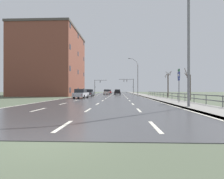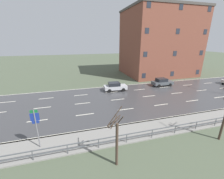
{
  "view_description": "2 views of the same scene",
  "coord_description": "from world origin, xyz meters",
  "px_view_note": "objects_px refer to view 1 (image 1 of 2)",
  "views": [
    {
      "loc": [
        2.15,
        -4.71,
        1.41
      ],
      "look_at": [
        -0.72,
        66.31,
        1.61
      ],
      "focal_mm": 28.28,
      "sensor_mm": 36.0,
      "label": 1
    },
    {
      "loc": [
        19.87,
        17.13,
        8.76
      ],
      "look_at": [
        0.0,
        22.67,
        1.76
      ],
      "focal_mm": 23.31,
      "sensor_mm": 36.0,
      "label": 2
    }
  ],
  "objects_px": {
    "street_lamp_foreground": "(186,36)",
    "highway_sign": "(179,81)",
    "traffic_signal_left": "(97,84)",
    "car_mid_centre": "(107,92)",
    "traffic_signal_right": "(130,83)",
    "brick_building": "(51,64)",
    "car_distant": "(89,93)",
    "car_near_left": "(109,92)",
    "street_lamp_midground": "(137,77)",
    "car_near_right": "(118,92)",
    "car_far_left": "(81,94)"
  },
  "relations": [
    {
      "from": "highway_sign",
      "to": "brick_building",
      "type": "height_order",
      "value": "brick_building"
    },
    {
      "from": "traffic_signal_right",
      "to": "highway_sign",
      "type": "bearing_deg",
      "value": -87.82
    },
    {
      "from": "car_near_right",
      "to": "car_near_left",
      "type": "relative_size",
      "value": 1.0
    },
    {
      "from": "traffic_signal_right",
      "to": "car_near_left",
      "type": "distance_m",
      "value": 11.3
    },
    {
      "from": "brick_building",
      "to": "street_lamp_foreground",
      "type": "bearing_deg",
      "value": -53.24
    },
    {
      "from": "street_lamp_midground",
      "to": "traffic_signal_left",
      "type": "height_order",
      "value": "street_lamp_midground"
    },
    {
      "from": "car_near_left",
      "to": "car_distant",
      "type": "bearing_deg",
      "value": -94.57
    },
    {
      "from": "street_lamp_midground",
      "to": "car_distant",
      "type": "height_order",
      "value": "street_lamp_midground"
    },
    {
      "from": "street_lamp_midground",
      "to": "car_near_right",
      "type": "height_order",
      "value": "street_lamp_midground"
    },
    {
      "from": "street_lamp_foreground",
      "to": "highway_sign",
      "type": "xyz_separation_m",
      "value": [
        0.97,
        4.62,
        -3.31
      ]
    },
    {
      "from": "traffic_signal_left",
      "to": "car_near_right",
      "type": "bearing_deg",
      "value": -65.54
    },
    {
      "from": "brick_building",
      "to": "car_near_left",
      "type": "bearing_deg",
      "value": 55.67
    },
    {
      "from": "car_distant",
      "to": "street_lamp_foreground",
      "type": "bearing_deg",
      "value": -64.4
    },
    {
      "from": "highway_sign",
      "to": "traffic_signal_right",
      "type": "distance_m",
      "value": 52.6
    },
    {
      "from": "car_far_left",
      "to": "car_distant",
      "type": "height_order",
      "value": "same"
    },
    {
      "from": "street_lamp_foreground",
      "to": "highway_sign",
      "type": "distance_m",
      "value": 5.77
    },
    {
      "from": "car_near_left",
      "to": "traffic_signal_right",
      "type": "bearing_deg",
      "value": 44.38
    },
    {
      "from": "traffic_signal_left",
      "to": "brick_building",
      "type": "distance_m",
      "value": 29.56
    },
    {
      "from": "traffic_signal_left",
      "to": "car_mid_centre",
      "type": "distance_m",
      "value": 19.27
    },
    {
      "from": "street_lamp_midground",
      "to": "car_near_left",
      "type": "bearing_deg",
      "value": 126.08
    },
    {
      "from": "car_distant",
      "to": "street_lamp_midground",
      "type": "bearing_deg",
      "value": 46.29
    },
    {
      "from": "car_distant",
      "to": "car_near_left",
      "type": "bearing_deg",
      "value": 83.37
    },
    {
      "from": "street_lamp_midground",
      "to": "car_distant",
      "type": "bearing_deg",
      "value": -133.82
    },
    {
      "from": "street_lamp_midground",
      "to": "traffic_signal_right",
      "type": "height_order",
      "value": "street_lamp_midground"
    },
    {
      "from": "car_far_left",
      "to": "traffic_signal_left",
      "type": "bearing_deg",
      "value": 96.81
    },
    {
      "from": "car_far_left",
      "to": "car_near_left",
      "type": "bearing_deg",
      "value": 88.91
    },
    {
      "from": "street_lamp_foreground",
      "to": "traffic_signal_right",
      "type": "height_order",
      "value": "street_lamp_foreground"
    },
    {
      "from": "street_lamp_foreground",
      "to": "car_far_left",
      "type": "xyz_separation_m",
      "value": [
        -11.65,
        15.1,
        -4.83
      ]
    },
    {
      "from": "highway_sign",
      "to": "brick_building",
      "type": "relative_size",
      "value": 0.21
    },
    {
      "from": "street_lamp_foreground",
      "to": "street_lamp_midground",
      "type": "distance_m",
      "value": 37.54
    },
    {
      "from": "car_near_right",
      "to": "car_distant",
      "type": "bearing_deg",
      "value": -111.07
    },
    {
      "from": "car_far_left",
      "to": "car_near_right",
      "type": "xyz_separation_m",
      "value": [
        5.91,
        24.19,
        0.0
      ]
    },
    {
      "from": "street_lamp_midground",
      "to": "street_lamp_foreground",
      "type": "bearing_deg",
      "value": -89.96
    },
    {
      "from": "car_near_right",
      "to": "street_lamp_foreground",
      "type": "bearing_deg",
      "value": -79.09
    },
    {
      "from": "car_distant",
      "to": "brick_building",
      "type": "xyz_separation_m",
      "value": [
        -10.56,
        5.05,
        7.33
      ]
    },
    {
      "from": "car_mid_centre",
      "to": "brick_building",
      "type": "distance_m",
      "value": 18.14
    },
    {
      "from": "street_lamp_midground",
      "to": "car_near_right",
      "type": "xyz_separation_m",
      "value": [
        -5.72,
        1.75,
        -4.4
      ]
    },
    {
      "from": "car_mid_centre",
      "to": "traffic_signal_left",
      "type": "bearing_deg",
      "value": 103.69
    },
    {
      "from": "street_lamp_midground",
      "to": "highway_sign",
      "type": "bearing_deg",
      "value": -88.27
    },
    {
      "from": "highway_sign",
      "to": "car_distant",
      "type": "height_order",
      "value": "highway_sign"
    },
    {
      "from": "street_lamp_midground",
      "to": "car_near_left",
      "type": "xyz_separation_m",
      "value": [
        -9.0,
        12.36,
        -4.4
      ]
    },
    {
      "from": "street_lamp_foreground",
      "to": "car_near_right",
      "type": "height_order",
      "value": "street_lamp_foreground"
    },
    {
      "from": "traffic_signal_left",
      "to": "street_lamp_foreground",
      "type": "bearing_deg",
      "value": -76.15
    },
    {
      "from": "traffic_signal_left",
      "to": "car_mid_centre",
      "type": "relative_size",
      "value": 1.36
    },
    {
      "from": "car_mid_centre",
      "to": "street_lamp_foreground",
      "type": "bearing_deg",
      "value": -79.44
    },
    {
      "from": "car_distant",
      "to": "car_near_right",
      "type": "bearing_deg",
      "value": 66.45
    },
    {
      "from": "highway_sign",
      "to": "brick_building",
      "type": "bearing_deg",
      "value": 132.62
    },
    {
      "from": "street_lamp_foreground",
      "to": "highway_sign",
      "type": "height_order",
      "value": "street_lamp_foreground"
    },
    {
      "from": "car_near_right",
      "to": "brick_building",
      "type": "distance_m",
      "value": 20.46
    },
    {
      "from": "car_far_left",
      "to": "brick_building",
      "type": "relative_size",
      "value": 0.24
    }
  ]
}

